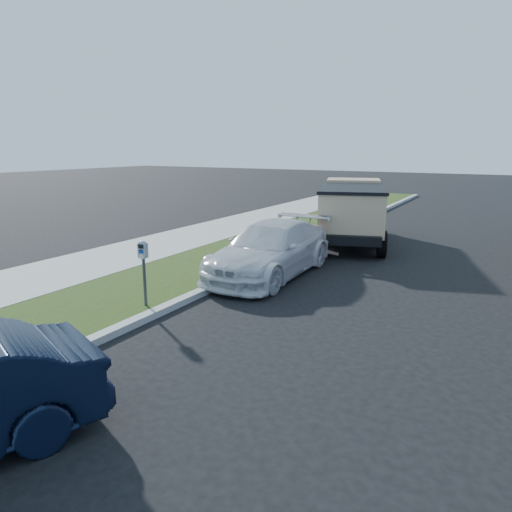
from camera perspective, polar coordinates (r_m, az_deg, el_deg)
The scene contains 5 objects.
ground at distance 9.73m, azimuth 4.29°, elevation -7.90°, with size 120.00×120.00×0.00m, color black.
streetside at distance 14.31m, azimuth -12.61°, elevation -0.89°, with size 6.12×50.00×0.15m.
parking_meter at distance 10.13m, azimuth -13.91°, elevation -0.34°, with size 0.22×0.16×1.45m.
white_wagon at distance 12.82m, azimuth 1.84°, elevation 0.85°, with size 2.07×5.09×1.48m, color silver.
dump_truck at distance 17.63m, azimuth 11.90°, elevation 5.81°, with size 3.77×6.14×2.26m.
Camera 1 is at (3.85, -8.20, 3.54)m, focal length 32.00 mm.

